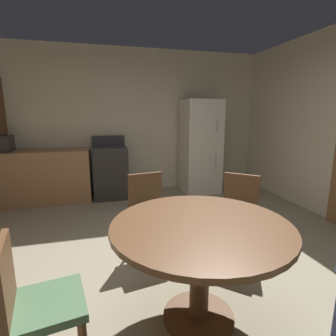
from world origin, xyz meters
The scene contains 9 objects.
ground_plane centered at (0.00, 0.00, 0.00)m, with size 14.00×14.00×0.00m, color gray.
wall_back centered at (0.00, 3.12, 1.35)m, with size 5.59×0.12×2.70m, color beige.
kitchen_counter centered at (-1.61, 2.72, 0.45)m, with size 1.78×0.60×0.90m, color #9E754C.
oven_range centered at (-0.37, 2.73, 0.47)m, with size 0.60×0.60×1.10m.
refrigerator centered at (1.35, 2.67, 0.88)m, with size 0.68×0.68×1.76m.
dining_table centered at (0.11, -0.47, 0.61)m, with size 1.26×1.26×0.76m.
chair_north centered at (-0.06, 0.59, 0.50)m, with size 0.46×0.46×0.87m.
chair_northeast centered at (0.84, 0.31, 0.50)m, with size 0.57×0.57×0.87m.
chair_west centered at (-0.94, -0.65, 0.50)m, with size 0.46×0.46×0.87m.
Camera 1 is at (-0.55, -2.06, 1.51)m, focal length 28.16 mm.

